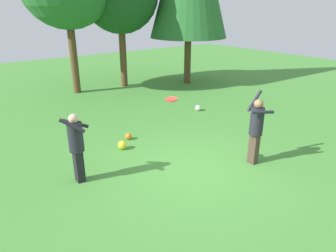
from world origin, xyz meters
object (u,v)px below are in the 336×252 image
(ball_yellow, at_px, (122,145))
(ball_white, at_px, (198,108))
(ball_orange, at_px, (128,136))
(person_thrower, at_px, (256,126))
(frisbee, at_px, (171,99))
(person_catcher, at_px, (76,142))

(ball_yellow, distance_m, ball_white, 4.32)
(ball_yellow, relative_size, ball_orange, 1.26)
(person_thrower, relative_size, ball_white, 8.46)
(frisbee, bearing_deg, ball_white, 40.14)
(frisbee, xyz_separation_m, ball_white, (3.90, 3.29, -1.83))
(ball_yellow, bearing_deg, person_thrower, -50.27)
(ball_white, bearing_deg, person_catcher, -159.23)
(frisbee, bearing_deg, person_catcher, 149.89)
(ball_white, relative_size, ball_orange, 1.11)
(person_thrower, relative_size, frisbee, 5.63)
(ball_white, bearing_deg, ball_yellow, -162.90)
(frisbee, distance_m, ball_orange, 3.13)
(person_catcher, relative_size, ball_white, 7.38)
(ball_yellow, bearing_deg, frisbee, -83.48)
(person_catcher, height_order, frisbee, frisbee)
(ball_yellow, distance_m, ball_orange, 0.71)
(person_thrower, xyz_separation_m, ball_yellow, (-2.34, 2.82, -0.92))
(person_catcher, xyz_separation_m, ball_orange, (2.15, 1.42, -0.90))
(frisbee, xyz_separation_m, ball_yellow, (-0.23, 2.02, -1.81))
(person_catcher, bearing_deg, ball_white, 50.87)
(person_thrower, relative_size, ball_yellow, 7.46)
(frisbee, height_order, ball_yellow, frisbee)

